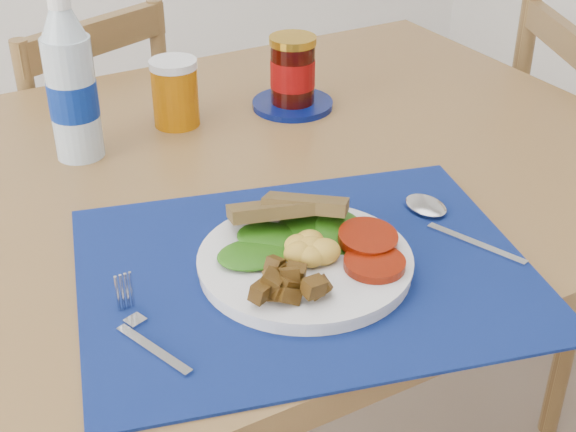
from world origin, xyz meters
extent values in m
cube|color=brown|center=(0.00, 0.20, 0.73)|extent=(1.40, 0.90, 0.04)
cylinder|color=brown|center=(0.64, 0.59, 0.35)|extent=(0.06, 0.06, 0.71)
cube|color=brown|center=(-0.02, 0.88, 0.38)|extent=(0.48, 0.47, 0.04)
cylinder|color=brown|center=(0.07, 1.08, 0.18)|extent=(0.03, 0.03, 0.37)
cylinder|color=brown|center=(0.18, 0.80, 0.18)|extent=(0.03, 0.03, 0.37)
cylinder|color=brown|center=(-0.12, 0.69, 0.18)|extent=(0.03, 0.03, 0.37)
cube|color=brown|center=(0.03, 0.73, 0.80)|extent=(0.32, 0.15, 0.43)
cylinder|color=brown|center=(0.73, 0.09, 0.23)|extent=(0.04, 0.04, 0.45)
cylinder|color=brown|center=(0.89, 0.46, 0.23)|extent=(0.04, 0.04, 0.45)
cube|color=black|center=(0.03, -0.07, 0.75)|extent=(0.60, 0.52, 0.00)
cylinder|color=silver|center=(0.03, -0.07, 0.76)|extent=(0.24, 0.24, 0.02)
ellipsoid|color=gold|center=(0.03, -0.07, 0.78)|extent=(0.06, 0.05, 0.03)
cylinder|color=maroon|center=(0.09, -0.10, 0.77)|extent=(0.07, 0.07, 0.01)
ellipsoid|color=#163C07|center=(0.03, -0.03, 0.78)|extent=(0.13, 0.08, 0.01)
cube|color=brown|center=(0.04, 0.00, 0.80)|extent=(0.12, 0.10, 0.03)
cube|color=#B2B5BA|center=(-0.18, -0.12, 0.76)|extent=(0.04, 0.10, 0.00)
cube|color=#B2B5BA|center=(-0.18, -0.05, 0.76)|extent=(0.04, 0.06, 0.00)
cube|color=#B2B5BA|center=(0.23, -0.13, 0.76)|extent=(0.06, 0.13, 0.00)
ellipsoid|color=#B2B5BA|center=(0.23, -0.03, 0.76)|extent=(0.05, 0.06, 0.01)
cylinder|color=#ADBFCC|center=(-0.11, 0.35, 0.84)|extent=(0.07, 0.07, 0.18)
cylinder|color=navy|center=(-0.11, 0.35, 0.84)|extent=(0.07, 0.07, 0.05)
cone|color=#ADBFCC|center=(-0.11, 0.35, 0.95)|extent=(0.06, 0.06, 0.04)
cylinder|color=white|center=(-0.11, 0.35, 0.98)|extent=(0.03, 0.03, 0.02)
cylinder|color=#A95A04|center=(0.06, 0.39, 0.80)|extent=(0.07, 0.07, 0.10)
cylinder|color=#051052|center=(0.25, 0.35, 0.76)|extent=(0.13, 0.13, 0.01)
cylinder|color=black|center=(0.25, 0.35, 0.81)|extent=(0.07, 0.07, 0.10)
cylinder|color=maroon|center=(0.25, 0.35, 0.81)|extent=(0.07, 0.07, 0.05)
cylinder|color=#B8861E|center=(0.25, 0.35, 0.86)|extent=(0.08, 0.08, 0.01)
camera|label=1|loc=(-0.36, -0.72, 1.28)|focal=50.00mm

